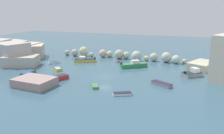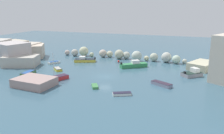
% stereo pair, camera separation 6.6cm
% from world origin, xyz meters
% --- Properties ---
extents(cove_water, '(160.00, 160.00, 0.00)m').
position_xyz_m(cove_water, '(0.00, 0.00, 0.00)').
color(cove_water, '#3B5F72').
rests_on(cove_water, ground).
extents(cliff_headland_left, '(24.29, 21.09, 5.54)m').
position_xyz_m(cliff_headland_left, '(-31.05, 7.50, 1.98)').
color(cliff_headland_left, beige).
rests_on(cliff_headland_left, ground).
extents(rock_breakwater, '(35.98, 4.77, 2.78)m').
position_xyz_m(rock_breakwater, '(-1.36, 17.77, 1.20)').
color(rock_breakwater, beige).
rests_on(rock_breakwater, ground).
extents(stone_dock, '(7.38, 5.74, 1.55)m').
position_xyz_m(stone_dock, '(-10.00, -10.24, 0.78)').
color(stone_dock, '#A68A84').
rests_on(stone_dock, ground).
extents(channel_buoy, '(0.56, 0.56, 0.56)m').
position_xyz_m(channel_buoy, '(-1.38, 13.38, 0.28)').
color(channel_buoy, red).
rests_on(channel_buoy, cove_water).
extents(moored_boat_0, '(6.15, 4.36, 1.43)m').
position_xyz_m(moored_boat_0, '(-10.25, 11.12, 0.49)').
color(moored_boat_0, yellow).
rests_on(moored_boat_0, cove_water).
extents(moored_boat_1, '(3.22, 3.12, 0.55)m').
position_xyz_m(moored_boat_1, '(-12.19, 0.96, 0.29)').
color(moored_boat_1, yellow).
rests_on(moored_boat_1, cove_water).
extents(moored_boat_2, '(4.11, 5.90, 5.59)m').
position_xyz_m(moored_boat_2, '(-8.42, -6.17, 0.42)').
color(moored_boat_2, red).
rests_on(moored_boat_2, cove_water).
extents(moored_boat_3, '(4.19, 3.14, 0.64)m').
position_xyz_m(moored_boat_3, '(12.15, -2.03, 0.32)').
color(moored_boat_3, gray).
rests_on(moored_boat_3, cove_water).
extents(moored_boat_4, '(6.37, 5.35, 1.75)m').
position_xyz_m(moored_boat_4, '(3.74, 9.68, 0.61)').
color(moored_boat_4, '#328B4F').
rests_on(moored_boat_4, cove_water).
extents(moored_boat_5, '(2.59, 3.18, 0.57)m').
position_xyz_m(moored_boat_5, '(-16.83, 6.44, 0.28)').
color(moored_boat_5, white).
rests_on(moored_boat_5, cove_water).
extents(moored_boat_6, '(4.58, 4.48, 1.77)m').
position_xyz_m(moored_boat_6, '(17.38, 6.45, 0.60)').
color(moored_boat_6, gray).
rests_on(moored_boat_6, cove_water).
extents(moored_boat_7, '(1.95, 3.98, 0.62)m').
position_xyz_m(moored_boat_7, '(-16.34, -4.24, 0.33)').
color(moored_boat_7, '#417B48').
rests_on(moored_boat_7, cove_water).
extents(moored_boat_8, '(2.09, 2.57, 0.42)m').
position_xyz_m(moored_boat_8, '(0.83, -7.13, 0.21)').
color(moored_boat_8, '#418B4A').
rests_on(moored_boat_8, cove_water).
extents(moored_boat_9, '(3.26, 2.36, 0.47)m').
position_xyz_m(moored_boat_9, '(6.69, -9.18, 0.23)').
color(moored_boat_9, white).
rests_on(moored_boat_9, cove_water).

